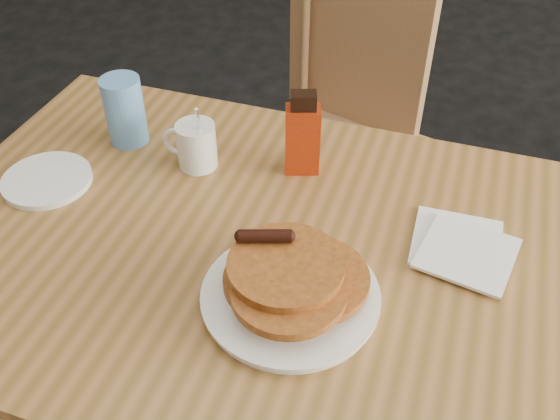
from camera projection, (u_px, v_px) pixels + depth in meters
The scene contains 8 objects.
main_table at pixel (263, 261), 1.07m from camera, with size 1.26×0.88×0.75m.
chair_main_far at pixel (346, 109), 1.72m from camera, with size 0.52×0.53×0.92m.
pancake_plate at pixel (291, 287), 0.93m from camera, with size 0.27×0.27×0.10m.
coffee_mug at pixel (195, 144), 1.17m from camera, with size 0.11×0.07×0.14m.
syrup_bottle at pixel (303, 136), 1.14m from camera, with size 0.07×0.06×0.17m.
napkin_stack at pixel (462, 248), 1.02m from camera, with size 0.18×0.18×0.01m.
blue_tumbler at pixel (125, 111), 1.22m from camera, with size 0.08×0.08×0.14m, color #5C96D7.
side_saucer at pixel (47, 180), 1.16m from camera, with size 0.16×0.16×0.01m, color white.
Camera 1 is at (0.23, -0.66, 1.48)m, focal length 40.00 mm.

